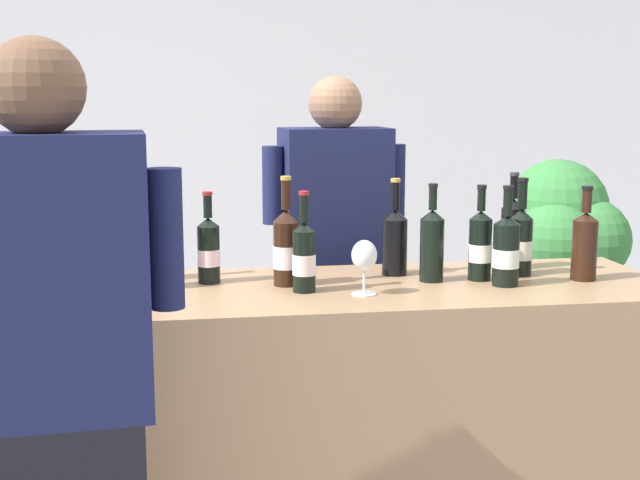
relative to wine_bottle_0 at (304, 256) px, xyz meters
The scene contains 19 objects.
wall_back 2.67m from the wine_bottle_0, 91.49° to the left, with size 8.00×0.10×2.80m, color white.
counter 0.60m from the wine_bottle_0, 142.86° to the left, with size 2.48×0.67×0.97m, color #9E7A56.
wine_bottle_0 is the anchor object (origin of this frame).
wine_bottle_1 0.76m from the wine_bottle_0, 10.16° to the left, with size 0.08×0.08×0.33m.
wine_bottle_2 0.11m from the wine_bottle_0, 113.12° to the left, with size 0.08×0.08×0.35m.
wine_bottle_3 0.59m from the wine_bottle_0, ahead, with size 0.08×0.08×0.31m.
wine_bottle_4 0.80m from the wine_bottle_0, 17.58° to the left, with size 0.08×0.08×0.33m.
wine_bottle_5 0.49m from the wine_bottle_0, 166.56° to the left, with size 0.08×0.08×0.33m.
wine_bottle_6 0.92m from the wine_bottle_0, ahead, with size 0.08×0.08×0.31m.
wine_bottle_7 0.64m from the wine_bottle_0, ahead, with size 0.08×0.08×0.32m.
wine_bottle_8 0.44m from the wine_bottle_0, 11.38° to the left, with size 0.08×0.08×0.32m.
wine_bottle_9 0.39m from the wine_bottle_0, 31.41° to the left, with size 0.08×0.08×0.32m.
wine_bottle_10 0.56m from the wine_bottle_0, 154.59° to the left, with size 0.08×0.08×0.36m.
wine_bottle_11 0.33m from the wine_bottle_0, 148.52° to the left, with size 0.07×0.07×0.29m.
wine_glass 0.19m from the wine_bottle_0, 21.65° to the right, with size 0.08×0.08×0.17m.
ice_bucket 0.76m from the wine_bottle_0, 162.17° to the left, with size 0.21×0.21×0.22m.
person_server 0.78m from the wine_bottle_0, 72.66° to the left, with size 0.56×0.27×1.63m.
person_guest 0.94m from the wine_bottle_0, 136.80° to the right, with size 0.61×0.27×1.69m.
potted_shrub 1.69m from the wine_bottle_0, 37.66° to the left, with size 0.53×0.56×1.28m.
Camera 1 is at (-0.29, -2.61, 1.57)m, focal length 48.45 mm.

